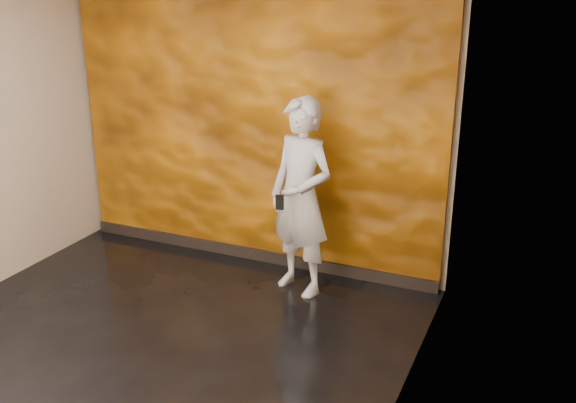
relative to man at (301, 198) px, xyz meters
name	(u,v)px	position (x,y,z in m)	size (l,w,h in m)	color
room	(128,183)	(-0.73, -1.50, 0.49)	(4.02, 4.02, 2.81)	black
feature_wall	(251,129)	(-0.73, 0.46, 0.47)	(3.90, 0.06, 2.75)	#BF6D08
baseboard	(252,253)	(-0.73, 0.42, -0.85)	(3.90, 0.04, 0.12)	black
man	(301,198)	(0.00, 0.00, 0.00)	(0.67, 0.44, 1.83)	#9A9EA8
phone	(280,202)	(-0.08, -0.28, 0.04)	(0.07, 0.01, 0.14)	black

